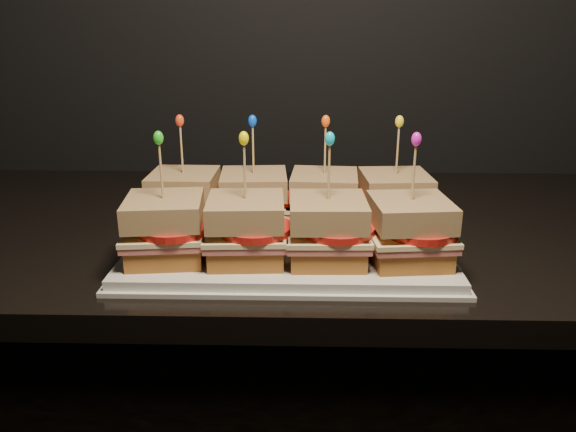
{
  "coord_description": "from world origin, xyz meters",
  "views": [
    {
      "loc": [
        0.86,
        0.84,
        1.17
      ],
      "look_at": [
        0.84,
        1.56,
        0.92
      ],
      "focal_mm": 35.0,
      "sensor_mm": 36.0,
      "label": 1
    }
  ],
  "objects": [
    {
      "name": "sandwich_4_pick",
      "position": [
        0.69,
        1.5,
        1.0
      ],
      "size": [
        0.0,
        0.0,
        0.09
      ],
      "primitive_type": "cylinder",
      "color": "tan",
      "rests_on": "sandwich_4_bread_top"
    },
    {
      "name": "sandwich_0_bread_top",
      "position": [
        0.69,
        1.62,
        0.95
      ],
      "size": [
        0.09,
        0.09,
        0.03
      ],
      "primitive_type": "cube",
      "rotation": [
        0.0,
        0.0,
        -0.02
      ],
      "color": "brown",
      "rests_on": "sandwich_0_tomato"
    },
    {
      "name": "sandwich_1_pick",
      "position": [
        0.79,
        1.62,
        1.0
      ],
      "size": [
        0.0,
        0.0,
        0.09
      ],
      "primitive_type": "cylinder",
      "color": "tan",
      "rests_on": "sandwich_1_bread_top"
    },
    {
      "name": "sandwich_6_pick",
      "position": [
        0.89,
        1.5,
        1.0
      ],
      "size": [
        0.0,
        0.0,
        0.09
      ],
      "primitive_type": "cylinder",
      "color": "tan",
      "rests_on": "sandwich_6_bread_top"
    },
    {
      "name": "sandwich_5_tomato",
      "position": [
        0.8,
        1.49,
        0.93
      ],
      "size": [
        0.09,
        0.09,
        0.01
      ],
      "primitive_type": "cylinder",
      "color": "red",
      "rests_on": "sandwich_5_cheese"
    },
    {
      "name": "sandwich_1_bread_bot",
      "position": [
        0.79,
        1.62,
        0.9
      ],
      "size": [
        0.1,
        0.1,
        0.03
      ],
      "primitive_type": "cube",
      "rotation": [
        0.0,
        0.0,
        0.07
      ],
      "color": "brown",
      "rests_on": "platter"
    },
    {
      "name": "sandwich_4_ham",
      "position": [
        0.69,
        1.5,
        0.92
      ],
      "size": [
        0.11,
        0.11,
        0.01
      ],
      "primitive_type": "cube",
      "rotation": [
        0.0,
        0.0,
        0.11
      ],
      "color": "#BB544F",
      "rests_on": "sandwich_4_bread_bot"
    },
    {
      "name": "sandwich_7_frill",
      "position": [
        0.99,
        1.5,
        1.04
      ],
      "size": [
        0.01,
        0.01,
        0.02
      ],
      "primitive_type": "ellipsoid",
      "color": "#CB19AA",
      "rests_on": "sandwich_7_pick"
    },
    {
      "name": "sandwich_1_bread_top",
      "position": [
        0.79,
        1.62,
        0.95
      ],
      "size": [
        0.1,
        0.1,
        0.03
      ],
      "primitive_type": "cube",
      "rotation": [
        0.0,
        0.0,
        0.07
      ],
      "color": "brown",
      "rests_on": "sandwich_1_tomato"
    },
    {
      "name": "sandwich_7_cheese",
      "position": [
        0.99,
        1.5,
        0.92
      ],
      "size": [
        0.11,
        0.11,
        0.01
      ],
      "primitive_type": "cube",
      "rotation": [
        0.0,
        0.0,
        0.1
      ],
      "color": "#FCE4A3",
      "rests_on": "sandwich_7_ham"
    },
    {
      "name": "sandwich_3_bread_top",
      "position": [
        0.99,
        1.62,
        0.95
      ],
      "size": [
        0.1,
        0.1,
        0.03
      ],
      "primitive_type": "cube",
      "rotation": [
        0.0,
        0.0,
        0.07
      ],
      "color": "brown",
      "rests_on": "sandwich_3_tomato"
    },
    {
      "name": "sandwich_2_bread_bot",
      "position": [
        0.89,
        1.62,
        0.9
      ],
      "size": [
        0.1,
        0.1,
        0.03
      ],
      "primitive_type": "cube",
      "rotation": [
        0.0,
        0.0,
        -0.07
      ],
      "color": "brown",
      "rests_on": "platter"
    },
    {
      "name": "sandwich_5_bread_bot",
      "position": [
        0.79,
        1.5,
        0.9
      ],
      "size": [
        0.1,
        0.1,
        0.03
      ],
      "primitive_type": "cube",
      "rotation": [
        0.0,
        0.0,
        0.05
      ],
      "color": "brown",
      "rests_on": "platter"
    },
    {
      "name": "sandwich_5_ham",
      "position": [
        0.79,
        1.5,
        0.92
      ],
      "size": [
        0.11,
        0.1,
        0.01
      ],
      "primitive_type": "cube",
      "rotation": [
        0.0,
        0.0,
        0.05
      ],
      "color": "#BB544F",
      "rests_on": "sandwich_5_bread_bot"
    },
    {
      "name": "sandwich_4_tomato",
      "position": [
        0.7,
        1.49,
        0.93
      ],
      "size": [
        0.09,
        0.09,
        0.01
      ],
      "primitive_type": "cylinder",
      "color": "red",
      "rests_on": "sandwich_4_cheese"
    },
    {
      "name": "sandwich_5_bread_top",
      "position": [
        0.79,
        1.5,
        0.95
      ],
      "size": [
        0.1,
        0.1,
        0.03
      ],
      "primitive_type": "cube",
      "rotation": [
        0.0,
        0.0,
        0.05
      ],
      "color": "brown",
      "rests_on": "sandwich_5_tomato"
    },
    {
      "name": "sandwich_7_bread_top",
      "position": [
        0.99,
        1.5,
        0.95
      ],
      "size": [
        0.1,
        0.1,
        0.03
      ],
      "primitive_type": "cube",
      "rotation": [
        0.0,
        0.0,
        0.1
      ],
      "color": "brown",
      "rests_on": "sandwich_7_tomato"
    },
    {
      "name": "sandwich_7_ham",
      "position": [
        0.99,
        1.5,
        0.92
      ],
      "size": [
        0.11,
        0.11,
        0.01
      ],
      "primitive_type": "cube",
      "rotation": [
        0.0,
        0.0,
        0.1
      ],
      "color": "#BB544F",
      "rests_on": "sandwich_7_bread_bot"
    },
    {
      "name": "sandwich_3_frill",
      "position": [
        0.99,
        1.62,
        1.04
      ],
      "size": [
        0.01,
        0.01,
        0.02
      ],
      "primitive_type": "ellipsoid",
      "color": "yellow",
      "rests_on": "sandwich_3_pick"
    },
    {
      "name": "sandwich_6_bread_bot",
      "position": [
        0.89,
        1.5,
        0.9
      ],
      "size": [
        0.09,
        0.09,
        0.03
      ],
      "primitive_type": "cube",
      "rotation": [
        0.0,
        0.0,
        0.02
      ],
      "color": "brown",
      "rests_on": "platter"
    },
    {
      "name": "sandwich_2_cheese",
      "position": [
        0.89,
        1.62,
        0.92
      ],
      "size": [
        0.11,
        0.11,
        0.01
      ],
      "primitive_type": "cube",
      "rotation": [
        0.0,
        0.0,
        -0.07
      ],
      "color": "#FCE4A3",
      "rests_on": "sandwich_2_ham"
    },
    {
      "name": "sandwich_2_bread_top",
      "position": [
        0.89,
        1.62,
        0.95
      ],
      "size": [
        0.1,
        0.1,
        0.03
      ],
      "primitive_type": "cube",
      "rotation": [
        0.0,
        0.0,
        -0.07
      ],
      "color": "brown",
      "rests_on": "sandwich_2_tomato"
    },
    {
      "name": "sandwich_2_ham",
      "position": [
        0.89,
        1.62,
        0.92
      ],
      "size": [
        0.11,
        0.1,
        0.01
      ],
      "primitive_type": "cube",
      "rotation": [
        0.0,
        0.0,
        -0.07
      ],
      "color": "#BB544F",
      "rests_on": "sandwich_2_bread_bot"
    },
    {
      "name": "sandwich_1_tomato",
      "position": [
        0.8,
        1.61,
        0.93
      ],
      "size": [
        0.09,
        0.09,
        0.01
      ],
      "primitive_type": "cylinder",
      "color": "red",
      "rests_on": "sandwich_1_cheese"
    },
    {
      "name": "sandwich_5_cheese",
      "position": [
        0.79,
        1.5,
        0.92
      ],
      "size": [
        0.11,
        0.1,
        0.01
      ],
      "primitive_type": "cube",
      "rotation": [
        0.0,
        0.0,
        0.05
      ],
      "color": "#FCE4A3",
      "rests_on": "sandwich_5_ham"
    },
    {
      "name": "platter_rim",
      "position": [
        0.84,
        1.56,
        0.87
      ],
      "size": [
        0.44,
        0.28,
        0.01
      ],
      "primitive_type": "cube",
      "color": "silver",
      "rests_on": "granite_slab"
    },
    {
      "name": "sandwich_0_pick",
      "position": [
        0.69,
        1.62,
        1.0
      ],
      "size": [
        0.0,
        0.0,
        0.09
      ],
      "primitive_type": "cylinder",
      "color": "tan",
      "rests_on": "sandwich_0_bread_top"
    },
    {
      "name": "sandwich_0_frill",
      "position": [
        0.69,
        1.62,
        1.04
      ],
      "size": [
        0.01,
        0.01,
        0.02
      ],
      "primitive_type": "ellipsoid",
      "color": "red",
      "rests_on": "sandwich_0_pick"
    },
    {
      "name": "sandwich_6_bread_top",
      "position": [
        0.89,
        1.5,
        0.95
      ],
      "size": [
        0.1,
        0.1,
        0.03
      ],
      "primitive_type": "cube",
      "rotation": [
        0.0,
        0.0,
        0.02
      ],
      "color": "brown",
      "rests_on": "sandwich_6_tomato"
    },
    {
      "name": "sandwich_6_frill",
      "position": [
        0.89,
        1.5,
        1.04
      ],
      "size": [
        0.01,
        0.01,
        0.02
      ],
      "primitive_type": "ellipsoid",
      "color": "#0DB3C2",
      "rests_on": "sandwich_6_pick"
    },
    {
      "name": "sandwich_2_tomato",
      "position": [
        0.9,
        1.61,
        0.93
      ],
      "size": [
        0.09,
        0.09,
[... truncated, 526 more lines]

